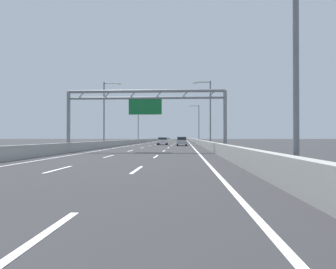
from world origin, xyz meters
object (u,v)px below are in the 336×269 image
Objects in this scene: streetlamp_left_far at (139,122)px; silver_car at (182,141)px; streetlamp_right_mid at (209,110)px; streetlamp_left_mid at (106,110)px; streetlamp_right_far at (198,122)px; orange_car at (183,140)px; sign_gantry at (146,104)px; streetlamp_right_near at (289,21)px; green_car at (182,140)px; blue_car at (183,139)px; white_car at (163,141)px.

silver_car is at bearing -64.95° from streetlamp_left_far.
streetlamp_right_mid is 1.00× the size of streetlamp_left_far.
streetlamp_left_mid is 1.00× the size of streetlamp_right_far.
sign_gantry is at bearing -94.89° from orange_car.
green_car is at bearing 93.28° from streetlamp_right_near.
streetlamp_left_far is at bearing 180.00° from streetlamp_right_far.
streetlamp_left_far is 1.00× the size of streetlamp_right_far.
sign_gantry is at bearing -121.56° from streetlamp_right_mid.
streetlamp_right_near is at bearing -84.47° from silver_car.
blue_car is at bearing 89.94° from silver_car.
streetlamp_right_far reaches higher than silver_car.
silver_car reaches higher than orange_car.
white_car is (7.27, 14.28, -4.67)m from streetlamp_left_mid.
orange_car is at bearing 93.38° from streetlamp_right_near.
streetlamp_left_mid is 1.00× the size of streetlamp_left_far.
streetlamp_right_far is at bearing 90.00° from streetlamp_right_mid.
orange_car is (-3.75, 63.40, -4.64)m from streetlamp_right_near.
streetlamp_right_far is 5.99m from orange_car.
blue_car is (-3.82, 117.16, -4.67)m from streetlamp_right_near.
orange_car is at bearing -87.67° from green_car.
orange_car reaches higher than blue_car.
blue_car is (11.11, 53.18, -4.67)m from streetlamp_left_far.
streetlamp_right_mid is at bearing -61.80° from white_car.
streetlamp_left_far is at bearing 112.33° from white_car.
streetlamp_right_mid and streetlamp_right_far have the same top height.
streetlamp_left_far is at bearing 90.00° from streetlamp_left_mid.
streetlamp_right_mid reaches higher than sign_gantry.
green_car is at bearing -90.24° from blue_car.
streetlamp_right_mid is 2.24× the size of green_car.
sign_gantry is at bearing -93.93° from green_car.
blue_car is at bearing 90.08° from orange_car.
silver_car is at bearing 95.53° from streetlamp_right_near.
blue_car is 53.76m from orange_car.
white_car is at bearing 99.40° from streetlamp_right_near.
streetlamp_right_near reaches higher than green_car.
streetlamp_left_mid reaches higher than silver_car.
streetlamp_left_mid is at bearing -142.66° from silver_car.
streetlamp_left_far is at bearing -150.79° from green_car.
orange_car is (11.18, 31.41, -4.64)m from streetlamp_left_mid.
streetlamp_left_mid is 2.24× the size of green_car.
streetlamp_left_mid reaches higher than orange_car.
blue_car is 0.99× the size of orange_car.
sign_gantry reaches higher than white_car.
green_car is (-4.02, 70.08, -4.63)m from streetlamp_right_near.
sign_gantry reaches higher than orange_car.
sign_gantry is 14.29m from streetlamp_right_mid.
streetlamp_right_near is 63.68m from orange_car.
sign_gantry is 44.78m from streetlamp_left_far.
silver_car reaches higher than blue_car.
blue_car is at bearing 87.85° from sign_gantry.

